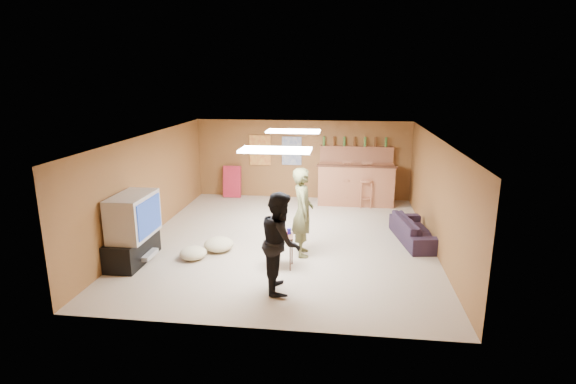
# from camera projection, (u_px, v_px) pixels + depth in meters

# --- Properties ---
(ground) EXTENTS (7.00, 7.00, 0.00)m
(ground) POSITION_uv_depth(u_px,v_px,m) (287.00, 240.00, 9.57)
(ground) COLOR tan
(ground) RESTS_ON ground
(ceiling) EXTENTS (6.00, 7.00, 0.02)m
(ceiling) POSITION_uv_depth(u_px,v_px,m) (287.00, 137.00, 9.02)
(ceiling) COLOR silver
(ceiling) RESTS_ON ground
(wall_back) EXTENTS (6.00, 0.02, 2.20)m
(wall_back) POSITION_uv_depth(u_px,v_px,m) (302.00, 160.00, 12.66)
(wall_back) COLOR brown
(wall_back) RESTS_ON ground
(wall_front) EXTENTS (6.00, 0.02, 2.20)m
(wall_front) POSITION_uv_depth(u_px,v_px,m) (254.00, 254.00, 5.93)
(wall_front) COLOR brown
(wall_front) RESTS_ON ground
(wall_left) EXTENTS (0.02, 7.00, 2.20)m
(wall_left) POSITION_uv_depth(u_px,v_px,m) (149.00, 186.00, 9.65)
(wall_left) COLOR brown
(wall_left) RESTS_ON ground
(wall_right) EXTENTS (0.02, 7.00, 2.20)m
(wall_right) POSITION_uv_depth(u_px,v_px,m) (436.00, 194.00, 8.93)
(wall_right) COLOR brown
(wall_right) RESTS_ON ground
(tv_stand) EXTENTS (0.55, 1.30, 0.50)m
(tv_stand) POSITION_uv_depth(u_px,v_px,m) (133.00, 249.00, 8.39)
(tv_stand) COLOR black
(tv_stand) RESTS_ON ground
(dvd_box) EXTENTS (0.35, 0.50, 0.08)m
(dvd_box) POSITION_uv_depth(u_px,v_px,m) (144.00, 254.00, 8.39)
(dvd_box) COLOR #B2B2B7
(dvd_box) RESTS_ON tv_stand
(tv_body) EXTENTS (0.60, 1.10, 0.80)m
(tv_body) POSITION_uv_depth(u_px,v_px,m) (133.00, 216.00, 8.22)
(tv_body) COLOR #B2B2B7
(tv_body) RESTS_ON tv_stand
(tv_screen) EXTENTS (0.02, 0.95, 0.65)m
(tv_screen) POSITION_uv_depth(u_px,v_px,m) (149.00, 216.00, 8.18)
(tv_screen) COLOR navy
(tv_screen) RESTS_ON tv_body
(bar_counter) EXTENTS (2.00, 0.60, 1.10)m
(bar_counter) POSITION_uv_depth(u_px,v_px,m) (356.00, 185.00, 12.09)
(bar_counter) COLOR #975537
(bar_counter) RESTS_ON ground
(bar_lip) EXTENTS (2.10, 0.12, 0.05)m
(bar_lip) POSITION_uv_depth(u_px,v_px,m) (357.00, 166.00, 11.71)
(bar_lip) COLOR #3E1F13
(bar_lip) RESTS_ON bar_counter
(bar_shelf) EXTENTS (2.00, 0.18, 0.05)m
(bar_shelf) POSITION_uv_depth(u_px,v_px,m) (357.00, 147.00, 12.28)
(bar_shelf) COLOR #975537
(bar_shelf) RESTS_ON bar_backing
(bar_backing) EXTENTS (2.00, 0.14, 0.60)m
(bar_backing) POSITION_uv_depth(u_px,v_px,m) (356.00, 158.00, 12.37)
(bar_backing) COLOR #975537
(bar_backing) RESTS_ON bar_counter
(poster_left) EXTENTS (0.60, 0.03, 0.85)m
(poster_left) POSITION_uv_depth(u_px,v_px,m) (260.00, 150.00, 12.70)
(poster_left) COLOR #BF3F26
(poster_left) RESTS_ON wall_back
(poster_right) EXTENTS (0.55, 0.03, 0.80)m
(poster_right) POSITION_uv_depth(u_px,v_px,m) (292.00, 151.00, 12.59)
(poster_right) COLOR #334C99
(poster_right) RESTS_ON wall_back
(folding_chair_stack) EXTENTS (0.50, 0.26, 0.91)m
(folding_chair_stack) POSITION_uv_depth(u_px,v_px,m) (232.00, 182.00, 12.86)
(folding_chair_stack) COLOR #B62137
(folding_chair_stack) RESTS_ON ground
(ceiling_panel_front) EXTENTS (1.20, 0.60, 0.04)m
(ceiling_panel_front) POSITION_uv_depth(u_px,v_px,m) (276.00, 150.00, 7.58)
(ceiling_panel_front) COLOR white
(ceiling_panel_front) RESTS_ON ceiling
(ceiling_panel_back) EXTENTS (1.20, 0.60, 0.04)m
(ceiling_panel_back) POSITION_uv_depth(u_px,v_px,m) (293.00, 131.00, 10.18)
(ceiling_panel_back) COLOR white
(ceiling_panel_back) RESTS_ON ceiling
(person_olive) EXTENTS (0.51, 0.69, 1.73)m
(person_olive) POSITION_uv_depth(u_px,v_px,m) (303.00, 212.00, 8.57)
(person_olive) COLOR brown
(person_olive) RESTS_ON ground
(person_black) EXTENTS (0.76, 0.90, 1.64)m
(person_black) POSITION_uv_depth(u_px,v_px,m) (281.00, 242.00, 7.16)
(person_black) COLOR black
(person_black) RESTS_ON ground
(sofa) EXTENTS (0.95, 1.81, 0.50)m
(sofa) POSITION_uv_depth(u_px,v_px,m) (416.00, 230.00, 9.42)
(sofa) COLOR black
(sofa) RESTS_ON ground
(tray_table) EXTENTS (0.50, 0.42, 0.60)m
(tray_table) POSITION_uv_depth(u_px,v_px,m) (280.00, 251.00, 8.13)
(tray_table) COLOR #3E1F13
(tray_table) RESTS_ON ground
(cup_red_near) EXTENTS (0.09, 0.09, 0.10)m
(cup_red_near) POSITION_uv_depth(u_px,v_px,m) (275.00, 232.00, 8.09)
(cup_red_near) COLOR red
(cup_red_near) RESTS_ON tray_table
(cup_red_far) EXTENTS (0.09, 0.09, 0.11)m
(cup_red_far) POSITION_uv_depth(u_px,v_px,m) (285.00, 235.00, 7.93)
(cup_red_far) COLOR red
(cup_red_far) RESTS_ON tray_table
(cup_blue) EXTENTS (0.08, 0.08, 0.11)m
(cup_blue) POSITION_uv_depth(u_px,v_px,m) (289.00, 231.00, 8.13)
(cup_blue) COLOR #18148F
(cup_blue) RESTS_ON tray_table
(bar_stool_left) EXTENTS (0.50, 0.50, 1.26)m
(bar_stool_left) POSITION_uv_depth(u_px,v_px,m) (347.00, 183.00, 11.96)
(bar_stool_left) COLOR #975537
(bar_stool_left) RESTS_ON ground
(bar_stool_right) EXTENTS (0.44, 0.44, 1.10)m
(bar_stool_right) POSITION_uv_depth(u_px,v_px,m) (366.00, 187.00, 11.83)
(bar_stool_right) COLOR #975537
(bar_stool_right) RESTS_ON ground
(cushion_near_tv) EXTENTS (0.76, 0.76, 0.26)m
(cushion_near_tv) POSITION_uv_depth(u_px,v_px,m) (219.00, 244.00, 8.94)
(cushion_near_tv) COLOR #BEB186
(cushion_near_tv) RESTS_ON ground
(cushion_mid) EXTENTS (0.47, 0.47, 0.18)m
(cushion_mid) POSITION_uv_depth(u_px,v_px,m) (222.00, 244.00, 9.06)
(cushion_mid) COLOR #BEB186
(cushion_mid) RESTS_ON ground
(cushion_far) EXTENTS (0.63, 0.63, 0.23)m
(cushion_far) POSITION_uv_depth(u_px,v_px,m) (193.00, 253.00, 8.54)
(cushion_far) COLOR #BEB186
(cushion_far) RESTS_ON ground
(bottle_row) EXTENTS (1.76, 0.08, 0.26)m
(bottle_row) POSITION_uv_depth(u_px,v_px,m) (355.00, 141.00, 12.23)
(bottle_row) COLOR #3F7233
(bottle_row) RESTS_ON bar_shelf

